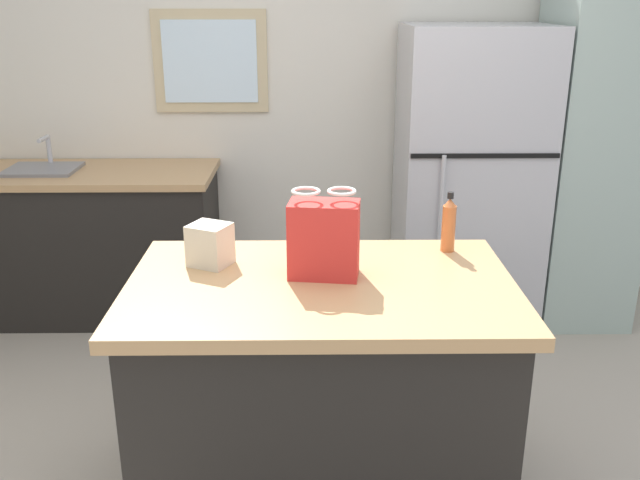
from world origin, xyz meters
TOP-DOWN VIEW (x-y plane):
  - back_wall at (-0.01, 2.24)m, footprint 4.83×0.13m
  - kitchen_island at (0.05, 0.16)m, footprint 1.37×0.88m
  - refrigerator at (0.93, 1.82)m, footprint 0.80×0.72m
  - tall_cabinet at (1.61, 1.82)m, footprint 0.52×0.65m
  - sink_counter at (-1.32, 1.86)m, footprint 1.53×0.65m
  - shopping_bag at (0.06, 0.22)m, footprint 0.26×0.17m
  - small_box at (-0.36, 0.33)m, footprint 0.18×0.17m
  - bottle at (0.55, 0.47)m, footprint 0.05×0.05m

SIDE VIEW (x-z plane):
  - kitchen_island at x=0.05m, z-range 0.00..0.91m
  - sink_counter at x=-1.32m, z-range -0.08..1.00m
  - refrigerator at x=0.93m, z-range 0.00..1.71m
  - small_box at x=-0.36m, z-range 0.90..1.06m
  - bottle at x=0.55m, z-range 0.89..1.13m
  - shopping_bag at x=0.06m, z-range 0.88..1.20m
  - tall_cabinet at x=1.61m, z-range 0.00..2.19m
  - back_wall at x=-0.01m, z-range 0.00..2.55m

